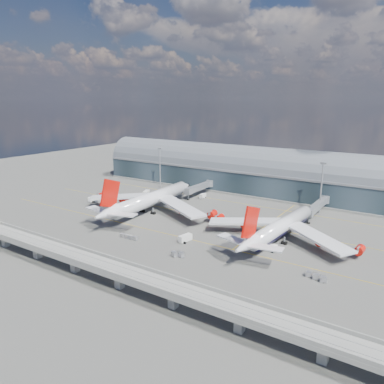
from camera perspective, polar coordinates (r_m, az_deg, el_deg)
The scene contains 19 objects.
ground at distance 169.19m, azimuth -2.89°, elevation -5.13°, with size 500.00×500.00×0.00m, color #474744.
taxi_lines at distance 186.58m, azimuth 1.11°, elevation -3.27°, with size 200.00×80.12×0.01m.
terminal at distance 231.70m, azimuth 8.49°, elevation 2.90°, with size 200.00×30.00×28.00m.
guideway at distance 130.03m, azimuth -17.51°, elevation -9.37°, with size 220.00×8.50×7.20m.
floodlight_mast_left at distance 237.58m, azimuth -4.90°, elevation 3.84°, with size 3.00×0.70×25.70m.
floodlight_mast_right at distance 193.80m, azimuth 19.11°, elevation 0.78°, with size 3.00×0.70×25.70m.
airliner_left at distance 187.80m, azimuth -6.51°, elevation -1.15°, with size 71.88×75.51×23.01m.
airliner_right at distance 153.75m, azimuth 13.23°, elevation -5.36°, with size 63.34×66.22×21.00m.
jet_bridge_left at distance 220.08m, azimuth 1.32°, elevation 0.82°, with size 4.40×28.00×7.25m.
jet_bridge_right at distance 192.17m, azimuth 18.69°, elevation -1.90°, with size 4.40×32.00×7.25m.
service_truck_0 at distance 214.49m, azimuth -14.65°, elevation -1.02°, with size 3.04×7.08×2.85m.
service_truck_1 at distance 211.96m, azimuth -14.24°, elevation -1.20°, with size 5.02×3.01×2.73m.
service_truck_2 at distance 144.71m, azimuth 11.47°, elevation -8.25°, with size 7.30×3.10×2.56m.
service_truck_3 at distance 150.19m, azimuth -1.04°, elevation -7.06°, with size 3.42×6.24×2.85m.
service_truck_4 at distance 213.95m, azimuth 1.66°, elevation -0.63°, with size 2.26×4.52×2.62m.
service_truck_5 at distance 220.11m, azimuth -6.99°, elevation -0.22°, with size 4.82×7.17×3.23m.
cargo_train_0 at distance 136.91m, azimuth -2.20°, elevation -9.48°, with size 5.37×3.27×1.74m.
cargo_train_1 at distance 155.70m, azimuth -9.63°, elevation -6.75°, with size 9.03×1.76×1.50m.
cargo_train_2 at distance 127.28m, azimuth 18.39°, elevation -12.16°, with size 7.56×3.32×1.66m.
Camera 1 is at (94.43, -128.92, 55.56)m, focal length 35.00 mm.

